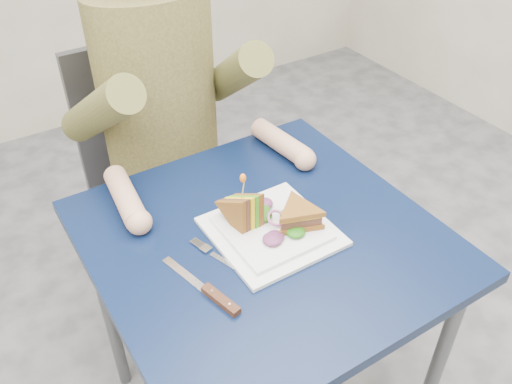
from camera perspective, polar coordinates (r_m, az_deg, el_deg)
table at (r=1.29m, az=0.82°, el=-7.11°), size 0.75×0.75×0.73m
chair at (r=1.81m, az=-10.45°, el=2.96°), size 0.42×0.40×0.93m
diner at (r=1.53m, az=-10.32°, el=12.40°), size 0.54×0.59×0.74m
plate at (r=1.23m, az=1.64°, el=-4.04°), size 0.26×0.26×0.02m
sandwich_flat at (r=1.22m, az=4.49°, el=-2.51°), size 0.16×0.16×0.05m
sandwich_upright at (r=1.21m, az=-1.32°, el=-2.03°), size 0.08×0.13×0.13m
fork at (r=1.17m, az=-3.57°, el=-7.11°), size 0.07×0.18×0.01m
knife at (r=1.10m, az=-4.47°, el=-10.74°), size 0.07×0.22×0.02m
toothpick at (r=1.17m, az=-1.37°, el=0.37°), size 0.01×0.01×0.06m
toothpick_frill at (r=1.15m, az=-1.39°, el=1.47°), size 0.01×0.01×0.02m
lettuce_spill at (r=1.22m, az=1.60°, el=-2.96°), size 0.15×0.13×0.02m
onion_ring at (r=1.22m, az=2.12°, el=-2.75°), size 0.04×0.04×0.02m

